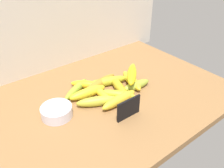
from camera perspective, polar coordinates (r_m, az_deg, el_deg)
name	(u,v)px	position (r cm, az deg, el deg)	size (l,w,h in cm)	color
counter_top	(108,99)	(105.99, -0.94, -3.70)	(110.00, 76.00, 3.00)	olive
back_wall	(58,5)	(122.38, -12.77, 18.07)	(130.00, 2.00, 70.00)	beige
chalkboard_sign	(128,109)	(92.26, 3.99, -6.00)	(11.00, 1.80, 8.40)	black
fruit_bowl	(57,112)	(95.88, -13.17, -6.48)	(12.26, 12.26, 4.42)	silver
banana_0	(136,85)	(109.54, 5.79, -0.33)	(15.06, 3.95, 3.95)	#97AD36
banana_1	(87,84)	(110.53, -6.06, -0.11)	(15.29, 3.65, 3.65)	yellow
banana_2	(131,80)	(112.69, 4.71, 0.85)	(17.11, 4.23, 4.23)	yellow
banana_3	(116,94)	(103.59, 0.91, -2.45)	(16.88, 3.52, 3.52)	gold
banana_4	(119,87)	(108.16, 1.68, -0.64)	(18.80, 3.94, 3.94)	gold
banana_5	(88,93)	(104.47, -5.85, -2.05)	(17.37, 4.27, 4.27)	yellow
banana_6	(107,82)	(111.66, -1.19, 0.60)	(20.84, 4.12, 4.12)	gold
banana_7	(101,93)	(104.79, -2.75, -2.09)	(16.13, 3.35, 3.35)	yellow
banana_8	(100,83)	(110.49, -2.95, 0.18)	(20.56, 4.13, 4.13)	#A87C26
banana_9	(119,100)	(99.80, 1.75, -3.79)	(18.50, 4.16, 4.16)	yellow
banana_10	(97,101)	(99.10, -3.54, -4.15)	(17.76, 4.16, 4.16)	gold
banana_11	(76,89)	(108.25, -8.61, -1.17)	(17.81, 3.43, 3.43)	#8DA92E
banana_12	(131,74)	(109.36, 4.69, 2.35)	(17.24, 4.18, 4.18)	yellow
banana_13	(131,72)	(111.84, 4.69, 2.92)	(15.53, 3.60, 3.60)	gold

